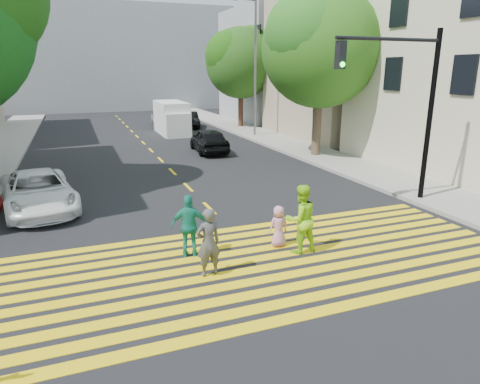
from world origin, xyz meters
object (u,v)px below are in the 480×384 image
tree_right_far (241,59)px  traffic_signal (407,94)px  pedestrian_woman (301,219)px  pedestrian_man (208,242)px  pedestrian_extra (190,226)px  tree_right_near (322,41)px  dark_car_near (209,140)px  pedestrian_child (279,226)px  silver_car (163,117)px  white_sedan (38,192)px  dark_car_parked (189,120)px  white_van (172,119)px

tree_right_far → traffic_signal: 22.02m
pedestrian_woman → tree_right_far: bearing=-109.5°
pedestrian_man → traffic_signal: traffic_signal is taller
pedestrian_extra → tree_right_near: bearing=-117.8°
dark_car_near → traffic_signal: (3.32, -12.12, 3.19)m
traffic_signal → tree_right_far: bearing=83.9°
pedestrian_woman → dark_car_near: bearing=-99.4°
pedestrian_woman → pedestrian_child: pedestrian_woman is taller
dark_car_near → silver_car: (-0.01, 13.71, -0.03)m
tree_right_near → traffic_signal: bearing=-102.2°
tree_right_far → dark_car_near: size_ratio=1.95×
white_sedan → dark_car_parked: bearing=53.0°
silver_car → white_van: white_van is taller
tree_right_near → dark_car_parked: bearing=103.1°
pedestrian_man → pedestrian_child: bearing=-164.2°
pedestrian_man → pedestrian_extra: (-0.13, 1.21, 0.00)m
white_sedan → traffic_signal: 13.00m
pedestrian_woman → silver_car: pedestrian_woman is taller
tree_right_near → white_van: tree_right_near is taller
dark_car_parked → white_van: 3.89m
tree_right_far → pedestrian_extra: (-10.53, -23.51, -4.67)m
pedestrian_woman → pedestrian_extra: 2.90m
dark_car_near → white_sedan: bearing=47.4°
tree_right_near → pedestrian_woman: size_ratio=4.90×
traffic_signal → silver_car: bearing=97.7°
tree_right_near → white_sedan: size_ratio=1.90×
tree_right_far → white_van: 7.72m
tree_right_near → pedestrian_child: tree_right_near is taller
pedestrian_child → pedestrian_extra: 2.45m
pedestrian_man → pedestrian_woman: bearing=-177.9°
dark_car_parked → pedestrian_woman: bearing=-90.0°
pedestrian_woman → silver_car: (1.93, 28.27, -0.24)m
white_sedan → silver_car: silver_car is taller
dark_car_near → white_van: size_ratio=0.82×
pedestrian_child → pedestrian_extra: pedestrian_extra is taller
tree_right_far → traffic_signal: tree_right_far is taller
dark_car_near → dark_car_parked: dark_car_near is taller
pedestrian_extra → white_sedan: pedestrian_extra is taller
pedestrian_extra → silver_car: bearing=-83.8°
pedestrian_man → silver_car: bearing=-106.4°
white_van → tree_right_near: bearing=-63.6°
pedestrian_man → pedestrian_woman: size_ratio=0.90×
white_sedan → dark_car_near: size_ratio=1.14×
white_sedan → dark_car_near: 11.93m
dark_car_near → white_van: bearing=-83.5°
tree_right_far → dark_car_parked: (-4.04, 1.67, -4.86)m
pedestrian_child → white_sedan: (-6.33, 5.81, 0.09)m
pedestrian_extra → traffic_signal: bearing=-152.3°
dark_car_near → pedestrian_child: bearing=84.4°
pedestrian_child → dark_car_parked: bearing=-103.7°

